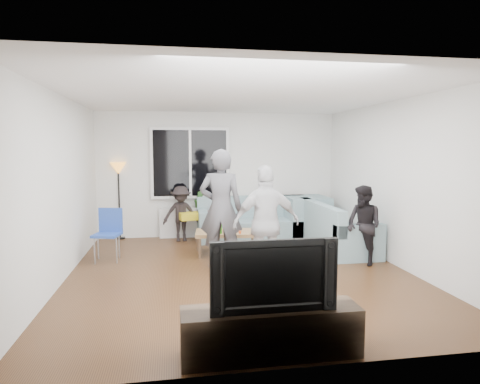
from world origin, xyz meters
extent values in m
cube|color=#56351C|center=(0.00, 0.00, -0.02)|extent=(5.00, 5.50, 0.04)
cube|color=white|center=(0.00, 0.00, 2.62)|extent=(5.00, 5.50, 0.04)
cube|color=silver|center=(0.00, 2.77, 1.30)|extent=(5.00, 0.04, 2.60)
cube|color=silver|center=(0.00, -2.77, 1.30)|extent=(5.00, 0.04, 2.60)
cube|color=silver|center=(-2.52, 0.00, 1.30)|extent=(0.04, 5.50, 2.60)
cube|color=silver|center=(2.52, 0.00, 1.30)|extent=(0.04, 5.50, 2.60)
cube|color=white|center=(-0.60, 2.69, 1.55)|extent=(1.62, 0.06, 1.47)
cube|color=black|center=(-0.60, 2.65, 1.55)|extent=(1.50, 0.02, 1.35)
cube|color=white|center=(-0.60, 2.64, 1.55)|extent=(0.05, 0.03, 1.35)
cube|color=silver|center=(-0.60, 2.65, 0.31)|extent=(1.30, 0.12, 0.62)
imported|color=#326126|center=(-0.43, 2.62, 0.80)|extent=(0.20, 0.16, 0.36)
imported|color=silver|center=(-0.81, 2.62, 0.71)|extent=(0.20, 0.20, 0.19)
cube|color=gray|center=(1.79, 2.27, 0.42)|extent=(0.85, 0.85, 0.85)
cube|color=gold|center=(-0.65, 2.25, 0.51)|extent=(0.44, 0.39, 0.14)
cube|color=maroon|center=(-0.32, 2.33, 0.51)|extent=(0.37, 0.31, 0.13)
cube|color=#A2744E|center=(-0.04, 1.15, 0.20)|extent=(1.16, 0.71, 0.40)
cylinder|color=maroon|center=(0.01, 1.08, 0.49)|extent=(0.17, 0.17, 0.17)
imported|color=#4B4B50|center=(-0.24, 0.37, 0.92)|extent=(0.76, 0.59, 1.84)
imported|color=silver|center=(0.31, -0.39, 0.81)|extent=(0.97, 0.45, 1.62)
imported|color=black|center=(2.02, 0.13, 0.63)|extent=(0.66, 0.74, 1.27)
imported|color=black|center=(-0.81, 2.30, 0.55)|extent=(0.73, 0.44, 1.11)
cube|color=#322619|center=(-0.14, -2.50, 0.22)|extent=(1.60, 0.40, 0.44)
imported|color=black|center=(-0.14, -2.50, 0.76)|extent=(1.11, 0.15, 0.64)
cylinder|color=#288818|center=(-0.19, 0.98, 0.51)|extent=(0.08, 0.08, 0.22)
cylinder|color=red|center=(-0.30, 1.27, 0.51)|extent=(0.07, 0.07, 0.21)
cylinder|color=#32180B|center=(-0.01, 1.28, 0.50)|extent=(0.07, 0.07, 0.19)
camera|label=1|loc=(-0.99, -5.95, 1.85)|focal=31.02mm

